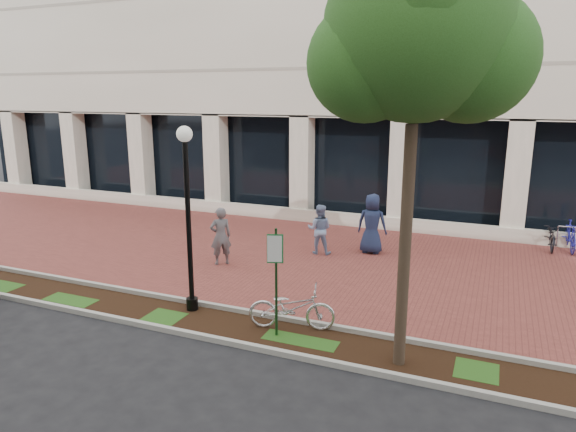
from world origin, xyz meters
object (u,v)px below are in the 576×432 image
at_px(pedestrian_right, 372,224).
at_px(street_tree, 420,41).
at_px(pedestrian_left, 221,236).
at_px(lamppost, 188,210).
at_px(pedestrian_mid, 319,229).
at_px(parking_sign, 276,269).
at_px(locked_bicycle, 292,308).

bearing_deg(pedestrian_right, street_tree, 107.48).
bearing_deg(pedestrian_left, street_tree, 105.27).
xyz_separation_m(lamppost, pedestrian_mid, (1.33, 5.41, -1.65)).
distance_m(lamppost, street_tree, 6.17).
relative_size(street_tree, pedestrian_left, 4.33).
height_order(parking_sign, pedestrian_right, parking_sign).
xyz_separation_m(locked_bicycle, pedestrian_mid, (-1.26, 5.45, 0.31)).
xyz_separation_m(parking_sign, lamppost, (-2.41, 0.47, 0.95)).
height_order(locked_bicycle, pedestrian_mid, pedestrian_mid).
bearing_deg(pedestrian_right, pedestrian_left, 35.43).
distance_m(parking_sign, pedestrian_left, 5.11).
distance_m(locked_bicycle, pedestrian_mid, 5.60).
relative_size(street_tree, pedestrian_mid, 4.73).
bearing_deg(pedestrian_right, parking_sign, 85.16).
height_order(lamppost, street_tree, street_tree).
height_order(locked_bicycle, pedestrian_right, pedestrian_right).
distance_m(pedestrian_left, pedestrian_right, 4.87).
bearing_deg(pedestrian_mid, pedestrian_left, 33.36).
bearing_deg(pedestrian_left, parking_sign, 90.27).
distance_m(parking_sign, pedestrian_right, 6.63).
relative_size(lamppost, pedestrian_mid, 2.69).
bearing_deg(street_tree, pedestrian_mid, 122.04).
bearing_deg(parking_sign, pedestrian_mid, 80.81).
bearing_deg(parking_sign, pedestrian_left, 113.43).
distance_m(locked_bicycle, pedestrian_right, 6.18).
bearing_deg(lamppost, locked_bicycle, -0.79).
distance_m(street_tree, locked_bicycle, 5.97).
xyz_separation_m(street_tree, pedestrian_right, (-2.23, 6.72, -4.91)).
bearing_deg(locked_bicycle, pedestrian_mid, -3.37).
bearing_deg(pedestrian_left, pedestrian_right, 173.55).
height_order(parking_sign, locked_bicycle, parking_sign).
relative_size(lamppost, pedestrian_right, 2.23).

